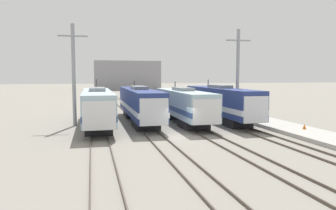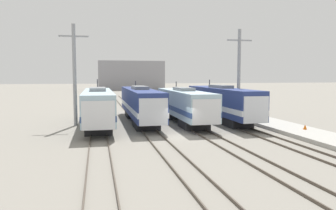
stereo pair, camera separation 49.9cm
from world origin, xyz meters
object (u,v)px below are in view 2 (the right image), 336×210
locomotive_center_left (140,104)px  traffic_cone (305,127)px  locomotive_center_right (185,105)px  locomotive_far_right (222,103)px  locomotive_far_left (98,107)px  catenary_tower_left (75,74)px  catenary_tower_right (239,74)px

locomotive_center_left → traffic_cone: 17.57m
locomotive_center_left → locomotive_center_right: 5.09m
locomotive_center_right → locomotive_far_right: locomotive_far_right is taller
locomotive_far_left → catenary_tower_left: bearing=151.2°
locomotive_far_left → locomotive_center_right: locomotive_far_left is taller
catenary_tower_left → traffic_cone: bearing=-24.0°
locomotive_center_left → locomotive_center_right: locomotive_center_left is taller
locomotive_center_left → traffic_cone: locomotive_center_left is taller
locomotive_far_left → catenary_tower_right: (16.49, 1.31, 3.48)m
locomotive_far_left → locomotive_center_left: (4.79, 2.11, 0.03)m
locomotive_center_right → locomotive_far_right: 4.85m
traffic_cone → locomotive_center_right: bearing=137.6°
locomotive_far_left → catenary_tower_right: catenary_tower_right is taller
locomotive_center_left → locomotive_far_right: size_ratio=1.04×
locomotive_center_right → catenary_tower_left: size_ratio=1.50×
locomotive_far_left → locomotive_center_right: 9.58m
catenary_tower_left → catenary_tower_right: size_ratio=1.00×
catenary_tower_right → traffic_cone: size_ratio=22.65×
locomotive_far_right → traffic_cone: (4.58, -9.32, -1.61)m
locomotive_center_left → catenary_tower_right: catenary_tower_right is taller
locomotive_far_left → catenary_tower_left: (-2.38, 1.31, 3.48)m
locomotive_center_left → locomotive_center_right: (4.79, -1.73, -0.07)m
locomotive_center_left → catenary_tower_right: size_ratio=1.74×
locomotive_center_left → locomotive_far_right: locomotive_far_right is taller
locomotive_center_right → catenary_tower_right: (6.91, 0.93, 3.52)m
locomotive_center_right → locomotive_far_left: bearing=-177.7°
locomotive_center_left → traffic_cone: bearing=-36.0°
catenary_tower_left → catenary_tower_right: 18.87m
locomotive_center_right → catenary_tower_left: (-11.96, 0.93, 3.52)m
locomotive_far_right → traffic_cone: 10.51m
locomotive_far_left → catenary_tower_right: bearing=4.5°
locomotive_center_right → locomotive_far_right: bearing=8.9°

